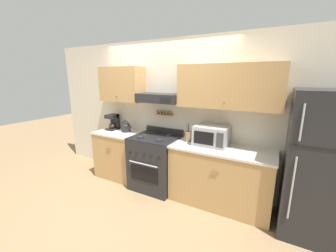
# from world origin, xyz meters

# --- Properties ---
(ground_plane) EXTENTS (16.00, 16.00, 0.00)m
(ground_plane) POSITION_xyz_m (0.00, 0.00, 0.00)
(ground_plane) COLOR #937551
(wall_back) EXTENTS (5.20, 0.46, 2.55)m
(wall_back) POSITION_xyz_m (0.12, 0.60, 1.44)
(wall_back) COLOR beige
(wall_back) RESTS_ON ground_plane
(counter_left) EXTENTS (0.89, 0.64, 0.90)m
(counter_left) POSITION_xyz_m (-0.83, 0.33, 0.45)
(counter_left) COLOR tan
(counter_left) RESTS_ON ground_plane
(counter_right) EXTENTS (1.50, 0.64, 0.90)m
(counter_right) POSITION_xyz_m (1.13, 0.33, 0.45)
(counter_right) COLOR tan
(counter_right) RESTS_ON ground_plane
(stove_range) EXTENTS (0.76, 0.72, 1.01)m
(stove_range) POSITION_xyz_m (0.00, 0.28, 0.47)
(stove_range) COLOR #232326
(stove_range) RESTS_ON ground_plane
(refrigerator) EXTENTS (0.75, 0.74, 1.78)m
(refrigerator) POSITION_xyz_m (2.32, 0.27, 0.89)
(refrigerator) COLOR #232326
(refrigerator) RESTS_ON ground_plane
(tea_kettle) EXTENTS (0.21, 0.17, 0.22)m
(tea_kettle) POSITION_xyz_m (-0.72, 0.39, 0.98)
(tea_kettle) COLOR #232326
(tea_kettle) RESTS_ON counter_left
(coffee_maker) EXTENTS (0.18, 0.25, 0.30)m
(coffee_maker) POSITION_xyz_m (-1.06, 0.43, 1.05)
(coffee_maker) COLOR black
(coffee_maker) RESTS_ON counter_left
(microwave) EXTENTS (0.50, 0.40, 0.30)m
(microwave) POSITION_xyz_m (0.94, 0.41, 1.05)
(microwave) COLOR #ADAFB5
(microwave) RESTS_ON counter_right
(utensil_crock) EXTENTS (0.11, 0.11, 0.31)m
(utensil_crock) POSITION_xyz_m (0.57, 0.39, 0.99)
(utensil_crock) COLOR #8E7051
(utensil_crock) RESTS_ON counter_right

